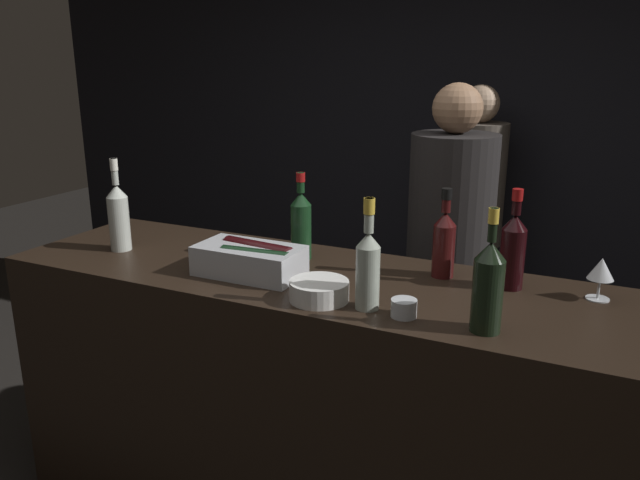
% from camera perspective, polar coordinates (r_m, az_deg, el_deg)
% --- Properties ---
extents(wall_back_chalkboard, '(6.40, 0.06, 2.80)m').
position_cam_1_polar(wall_back_chalkboard, '(4.08, 12.74, 10.07)').
color(wall_back_chalkboard, black).
rests_on(wall_back_chalkboard, ground_plane).
extents(bar_counter, '(2.34, 0.68, 1.08)m').
position_cam_1_polar(bar_counter, '(2.44, -0.36, -15.23)').
color(bar_counter, black).
rests_on(bar_counter, ground_plane).
extents(ice_bin_with_bottles, '(0.37, 0.20, 0.12)m').
position_cam_1_polar(ice_bin_with_bottles, '(2.20, -6.32, -1.72)').
color(ice_bin_with_bottles, '#B7BABF').
rests_on(ice_bin_with_bottles, bar_counter).
extents(bowl_white, '(0.19, 0.19, 0.06)m').
position_cam_1_polar(bowl_white, '(1.97, -0.09, -4.58)').
color(bowl_white, white).
rests_on(bowl_white, bar_counter).
extents(wine_glass, '(0.08, 0.08, 0.14)m').
position_cam_1_polar(wine_glass, '(2.15, 24.32, -2.53)').
color(wine_glass, silver).
rests_on(wine_glass, bar_counter).
extents(candle_votive, '(0.08, 0.08, 0.05)m').
position_cam_1_polar(candle_votive, '(1.87, 7.67, -6.18)').
color(candle_votive, silver).
rests_on(candle_votive, bar_counter).
extents(red_wine_bottle_tall, '(0.08, 0.08, 0.34)m').
position_cam_1_polar(red_wine_bottle_tall, '(2.14, 17.22, -0.74)').
color(red_wine_bottle_tall, black).
rests_on(red_wine_bottle_tall, bar_counter).
extents(red_wine_bottle_burgundy, '(0.08, 0.08, 0.33)m').
position_cam_1_polar(red_wine_bottle_burgundy, '(2.35, -1.75, 1.56)').
color(red_wine_bottle_burgundy, '#143319').
rests_on(red_wine_bottle_burgundy, bar_counter).
extents(red_wine_bottle_black_foil, '(0.08, 0.08, 0.31)m').
position_cam_1_polar(red_wine_bottle_black_foil, '(2.20, 11.28, -0.07)').
color(red_wine_bottle_black_foil, '#380F0F').
rests_on(red_wine_bottle_black_foil, bar_counter).
extents(white_wine_bottle, '(0.08, 0.08, 0.37)m').
position_cam_1_polar(white_wine_bottle, '(2.58, -17.94, 2.20)').
color(white_wine_bottle, '#B2B7AD').
rests_on(white_wine_bottle, bar_counter).
extents(champagne_bottle, '(0.09, 0.09, 0.36)m').
position_cam_1_polar(champagne_bottle, '(1.78, 15.12, -3.94)').
color(champagne_bottle, black).
rests_on(champagne_bottle, bar_counter).
extents(rose_wine_bottle, '(0.07, 0.07, 0.35)m').
position_cam_1_polar(rose_wine_bottle, '(1.88, 4.40, -2.33)').
color(rose_wine_bottle, '#9EA899').
rests_on(rose_wine_bottle, bar_counter).
extents(person_in_hoodie, '(0.37, 0.37, 1.72)m').
position_cam_1_polar(person_in_hoodie, '(2.83, 11.66, -1.75)').
color(person_in_hoodie, black).
rests_on(person_in_hoodie, ground_plane).
extents(person_blond_tee, '(0.34, 0.34, 1.68)m').
position_cam_1_polar(person_blond_tee, '(3.76, 13.81, 2.34)').
color(person_blond_tee, black).
rests_on(person_blond_tee, ground_plane).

